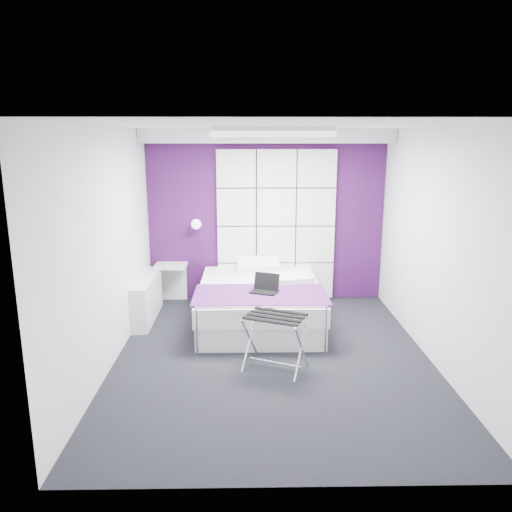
{
  "coord_description": "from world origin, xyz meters",
  "views": [
    {
      "loc": [
        -0.29,
        -5.33,
        2.48
      ],
      "look_at": [
        -0.19,
        0.35,
        1.13
      ],
      "focal_mm": 35.0,
      "sensor_mm": 36.0,
      "label": 1
    }
  ],
  "objects": [
    {
      "name": "headboard",
      "position": [
        0.15,
        2.14,
        1.17
      ],
      "size": [
        1.8,
        0.08,
        2.3
      ],
      "primitive_type": null,
      "color": "white",
      "rests_on": "wall_back"
    },
    {
      "name": "luggage_rack",
      "position": [
        0.01,
        -0.27,
        0.31
      ],
      "size": [
        0.62,
        0.46,
        0.61
      ],
      "rotation": [
        0.0,
        0.0,
        -0.41
      ],
      "color": "silver",
      "rests_on": "floor"
    },
    {
      "name": "nightstand",
      "position": [
        -1.45,
        2.02,
        0.58
      ],
      "size": [
        0.48,
        0.37,
        0.05
      ],
      "primitive_type": "cube",
      "color": "silver",
      "rests_on": "wall_back"
    },
    {
      "name": "skylight",
      "position": [
        0.0,
        0.6,
        2.55
      ],
      "size": [
        1.36,
        0.86,
        0.12
      ],
      "primitive_type": null,
      "color": "white",
      "rests_on": "ceiling"
    },
    {
      "name": "laptop",
      "position": [
        -0.08,
        0.73,
        0.62
      ],
      "size": [
        0.33,
        0.24,
        0.24
      ],
      "rotation": [
        0.0,
        0.0,
        -0.39
      ],
      "color": "black",
      "rests_on": "bed"
    },
    {
      "name": "wall_left",
      "position": [
        -1.8,
        0.0,
        1.3
      ],
      "size": [
        0.0,
        4.4,
        4.4
      ],
      "primitive_type": "plane",
      "rotation": [
        1.57,
        0.0,
        1.57
      ],
      "color": "white",
      "rests_on": "floor"
    },
    {
      "name": "floor",
      "position": [
        0.0,
        0.0,
        0.0
      ],
      "size": [
        4.4,
        4.4,
        0.0
      ],
      "primitive_type": "plane",
      "color": "black",
      "rests_on": "ground"
    },
    {
      "name": "wall_lamp",
      "position": [
        -1.05,
        2.06,
        1.22
      ],
      "size": [
        0.15,
        0.15,
        0.15
      ],
      "primitive_type": "sphere",
      "color": "white",
      "rests_on": "wall_back"
    },
    {
      "name": "ceiling",
      "position": [
        0.0,
        0.0,
        2.6
      ],
      "size": [
        4.4,
        4.4,
        0.0
      ],
      "primitive_type": "plane",
      "rotation": [
        3.14,
        0.0,
        0.0
      ],
      "color": "white",
      "rests_on": "wall_back"
    },
    {
      "name": "wall_back",
      "position": [
        0.0,
        2.2,
        1.3
      ],
      "size": [
        3.6,
        0.0,
        3.6
      ],
      "primitive_type": "plane",
      "rotation": [
        1.57,
        0.0,
        0.0
      ],
      "color": "white",
      "rests_on": "floor"
    },
    {
      "name": "accent_wall",
      "position": [
        0.0,
        2.19,
        1.3
      ],
      "size": [
        3.58,
        0.02,
        2.58
      ],
      "primitive_type": "cube",
      "color": "#390F41",
      "rests_on": "wall_back"
    },
    {
      "name": "soffit",
      "position": [
        0.0,
        1.95,
        2.5
      ],
      "size": [
        3.58,
        0.5,
        0.2
      ],
      "primitive_type": "cube",
      "color": "silver",
      "rests_on": "wall_back"
    },
    {
      "name": "bed",
      "position": [
        -0.13,
        1.13,
        0.3
      ],
      "size": [
        1.67,
        2.01,
        0.71
      ],
      "color": "silver",
      "rests_on": "floor"
    },
    {
      "name": "wall_right",
      "position": [
        1.8,
        0.0,
        1.3
      ],
      "size": [
        0.0,
        4.4,
        4.4
      ],
      "primitive_type": "plane",
      "rotation": [
        1.57,
        0.0,
        -1.57
      ],
      "color": "white",
      "rests_on": "floor"
    },
    {
      "name": "radiator",
      "position": [
        -1.69,
        1.3,
        0.3
      ],
      "size": [
        0.22,
        1.2,
        0.6
      ],
      "primitive_type": "cube",
      "color": "silver",
      "rests_on": "floor"
    }
  ]
}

